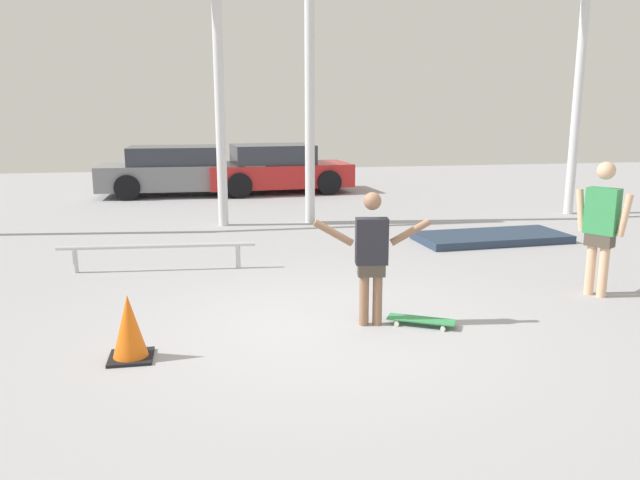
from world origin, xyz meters
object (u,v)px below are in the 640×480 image
(grind_rail, at_px, (157,249))
(parked_car_grey, at_px, (181,171))
(skateboard, at_px, (421,320))
(bystander, at_px, (601,223))
(parked_car_red, at_px, (277,169))
(traffic_cone, at_px, (129,328))
(manual_pad, at_px, (491,237))
(skateboarder, at_px, (372,252))

(grind_rail, distance_m, parked_car_grey, 8.26)
(skateboard, height_order, bystander, bystander)
(parked_car_red, height_order, traffic_cone, parked_car_red)
(manual_pad, distance_m, parked_car_grey, 9.22)
(parked_car_grey, bearing_deg, grind_rail, -89.83)
(parked_car_grey, relative_size, bystander, 2.60)
(skateboard, distance_m, parked_car_red, 11.29)
(skateboarder, height_order, manual_pad, skateboarder)
(parked_car_grey, height_order, traffic_cone, parked_car_grey)
(manual_pad, height_order, parked_car_red, parked_car_red)
(manual_pad, distance_m, parked_car_red, 7.90)
(manual_pad, height_order, bystander, bystander)
(parked_car_red, relative_size, bystander, 2.40)
(skateboarder, height_order, traffic_cone, skateboarder)
(manual_pad, bearing_deg, skateboarder, -130.49)
(skateboarder, xyz_separation_m, grind_rail, (-2.47, 2.87, -0.51))
(skateboard, bearing_deg, traffic_cone, -144.15)
(skateboarder, relative_size, bystander, 0.87)
(skateboarder, height_order, skateboard, skateboarder)
(grind_rail, relative_size, parked_car_red, 0.70)
(parked_car_red, bearing_deg, skateboard, -93.42)
(manual_pad, distance_m, traffic_cone, 7.29)
(parked_car_red, bearing_deg, grind_rail, -113.17)
(grind_rail, bearing_deg, manual_pad, 9.89)
(manual_pad, relative_size, traffic_cone, 4.18)
(traffic_cone, bearing_deg, grind_rail, 89.26)
(bystander, bearing_deg, traffic_cone, 67.70)
(bystander, distance_m, traffic_cone, 5.77)
(traffic_cone, bearing_deg, skateboarder, 11.29)
(manual_pad, height_order, grind_rail, grind_rail)
(parked_car_red, height_order, bystander, bystander)
(traffic_cone, bearing_deg, skateboard, 6.94)
(skateboarder, xyz_separation_m, skateboard, (0.55, -0.13, -0.77))
(parked_car_grey, distance_m, traffic_cone, 11.63)
(skateboarder, distance_m, parked_car_red, 11.15)
(skateboarder, height_order, grind_rail, skateboarder)
(manual_pad, bearing_deg, traffic_cone, -143.08)
(skateboarder, bearing_deg, parked_car_grey, 110.39)
(parked_car_grey, bearing_deg, skateboarder, -77.08)
(skateboarder, xyz_separation_m, parked_car_red, (0.28, 11.14, -0.18))
(skateboarder, bearing_deg, traffic_cone, -160.34)
(manual_pad, bearing_deg, parked_car_grey, 128.08)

